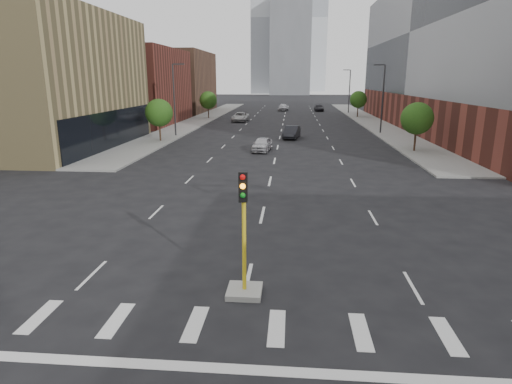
# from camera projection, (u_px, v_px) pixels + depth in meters

# --- Properties ---
(sidewalk_left_far) EXTENTS (5.00, 92.00, 0.15)m
(sidewalk_left_far) POSITION_uv_depth(u_px,v_px,m) (202.00, 119.00, 78.71)
(sidewalk_left_far) COLOR gray
(sidewalk_left_far) RESTS_ON ground
(sidewalk_right_far) EXTENTS (5.00, 92.00, 0.15)m
(sidewalk_right_far) POSITION_uv_depth(u_px,v_px,m) (368.00, 120.00, 76.28)
(sidewalk_right_far) COLOR gray
(sidewalk_right_far) RESTS_ON ground
(building_left_mid) EXTENTS (20.00, 24.00, 14.00)m
(building_left_mid) POSITION_uv_depth(u_px,v_px,m) (18.00, 81.00, 45.20)
(building_left_mid) COLOR tan
(building_left_mid) RESTS_ON ground
(building_left_far_a) EXTENTS (20.00, 22.00, 12.00)m
(building_left_far_a) POSITION_uv_depth(u_px,v_px,m) (117.00, 86.00, 70.49)
(building_left_far_a) COLOR brown
(building_left_far_a) RESTS_ON ground
(building_left_far_b) EXTENTS (20.00, 24.00, 13.00)m
(building_left_far_b) POSITION_uv_depth(u_px,v_px,m) (163.00, 82.00, 95.40)
(building_left_far_b) COLOR brown
(building_left_far_b) RESTS_ON ground
(building_right_main) EXTENTS (24.00, 70.00, 22.00)m
(building_right_main) POSITION_uv_depth(u_px,v_px,m) (497.00, 50.00, 58.82)
(building_right_main) COLOR brown
(building_right_main) RESTS_ON ground
(tower_left) EXTENTS (22.00, 22.00, 70.00)m
(tower_left) POSITION_uv_depth(u_px,v_px,m) (275.00, 20.00, 209.74)
(tower_left) COLOR #B2B7BC
(tower_left) RESTS_ON ground
(tower_right) EXTENTS (20.00, 20.00, 80.00)m
(tower_right) POSITION_uv_depth(u_px,v_px,m) (309.00, 20.00, 245.51)
(tower_right) COLOR #B2B7BC
(tower_right) RESTS_ON ground
(tower_mid) EXTENTS (18.00, 18.00, 44.00)m
(tower_mid) POSITION_uv_depth(u_px,v_px,m) (290.00, 45.00, 193.18)
(tower_mid) COLOR slate
(tower_mid) RESTS_ON ground
(median_traffic_signal) EXTENTS (1.20, 1.20, 4.40)m
(median_traffic_signal) POSITION_uv_depth(u_px,v_px,m) (244.00, 269.00, 14.64)
(median_traffic_signal) COLOR #999993
(median_traffic_signal) RESTS_ON ground
(streetlight_right_a) EXTENTS (1.60, 0.22, 9.07)m
(streetlight_right_a) POSITION_uv_depth(u_px,v_px,m) (382.00, 96.00, 56.84)
(streetlight_right_a) COLOR #2D2D30
(streetlight_right_a) RESTS_ON ground
(streetlight_right_b) EXTENTS (1.60, 0.22, 9.07)m
(streetlight_right_b) POSITION_uv_depth(u_px,v_px,m) (349.00, 89.00, 90.55)
(streetlight_right_b) COLOR #2D2D30
(streetlight_right_b) RESTS_ON ground
(streetlight_left) EXTENTS (1.60, 0.22, 9.07)m
(streetlight_left) POSITION_uv_depth(u_px,v_px,m) (175.00, 97.00, 54.20)
(streetlight_left) COLOR #2D2D30
(streetlight_left) RESTS_ON ground
(tree_left_near) EXTENTS (3.20, 3.20, 4.85)m
(tree_left_near) POSITION_uv_depth(u_px,v_px,m) (159.00, 113.00, 49.85)
(tree_left_near) COLOR #382619
(tree_left_near) RESTS_ON ground
(tree_left_far) EXTENTS (3.20, 3.20, 4.85)m
(tree_left_far) POSITION_uv_depth(u_px,v_px,m) (208.00, 100.00, 78.74)
(tree_left_far) COLOR #382619
(tree_left_far) RESTS_ON ground
(tree_right_near) EXTENTS (3.20, 3.20, 4.85)m
(tree_right_near) POSITION_uv_depth(u_px,v_px,m) (417.00, 119.00, 42.77)
(tree_right_near) COLOR #382619
(tree_right_near) RESTS_ON ground
(tree_right_far) EXTENTS (3.20, 3.20, 4.85)m
(tree_right_far) POSITION_uv_depth(u_px,v_px,m) (358.00, 99.00, 81.29)
(tree_right_far) COLOR #382619
(tree_right_far) RESTS_ON ground
(car_near_left) EXTENTS (2.21, 4.42, 1.44)m
(car_near_left) POSITION_uv_depth(u_px,v_px,m) (262.00, 144.00, 43.94)
(car_near_left) COLOR #BBBABF
(car_near_left) RESTS_ON ground
(car_mid_right) EXTENTS (2.33, 4.94, 1.57)m
(car_mid_right) POSITION_uv_depth(u_px,v_px,m) (292.00, 132.00, 53.35)
(car_mid_right) COLOR #222328
(car_mid_right) RESTS_ON ground
(car_far_left) EXTENTS (2.68, 5.67, 1.56)m
(car_far_left) POSITION_uv_depth(u_px,v_px,m) (240.00, 117.00, 74.40)
(car_far_left) COLOR #B7B7B7
(car_far_left) RESTS_ON ground
(car_deep_right) EXTENTS (2.10, 5.04, 1.46)m
(car_deep_right) POSITION_uv_depth(u_px,v_px,m) (319.00, 108.00, 97.52)
(car_deep_right) COLOR black
(car_deep_right) RESTS_ON ground
(car_distant) EXTENTS (2.65, 5.18, 1.69)m
(car_distant) POSITION_uv_depth(u_px,v_px,m) (283.00, 107.00, 98.88)
(car_distant) COLOR #B9B9BE
(car_distant) RESTS_ON ground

